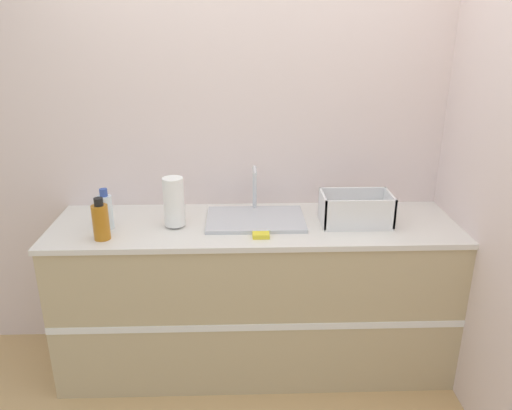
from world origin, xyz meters
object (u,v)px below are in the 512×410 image
at_px(bottle_clear, 106,211).
at_px(bottle_amber, 101,221).
at_px(dish_rack, 356,212).
at_px(paper_towel_roll, 174,202).
at_px(sink, 256,217).

distance_m(bottle_clear, bottle_amber, 0.15).
height_order(dish_rack, bottle_amber, bottle_amber).
relative_size(paper_towel_roll, dish_rack, 0.73).
xyz_separation_m(sink, bottle_amber, (-0.81, -0.23, 0.08)).
bearing_deg(sink, bottle_clear, -174.37).
bearing_deg(bottle_amber, dish_rack, 6.83).
bearing_deg(bottle_amber, sink, 15.54).
distance_m(sink, bottle_amber, 0.85).
bearing_deg(dish_rack, sink, 173.64).
distance_m(paper_towel_roll, bottle_clear, 0.38).
height_order(bottle_clear, bottle_amber, same).
distance_m(paper_towel_roll, bottle_amber, 0.40).
height_order(sink, bottle_amber, sink).
relative_size(bottle_clear, bottle_amber, 1.00).
height_order(dish_rack, bottle_clear, bottle_clear).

